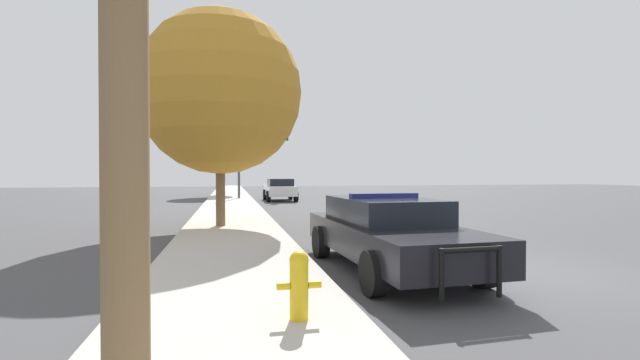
# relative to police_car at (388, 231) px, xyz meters

# --- Properties ---
(ground_plane) EXTENTS (110.00, 110.00, 0.00)m
(ground_plane) POSITION_rel_police_car_xyz_m (2.27, -0.73, -0.72)
(ground_plane) COLOR #474749
(sidewalk_left) EXTENTS (3.00, 110.00, 0.13)m
(sidewalk_left) POSITION_rel_police_car_xyz_m (-2.83, -0.73, -0.66)
(sidewalk_left) COLOR #BCB7AD
(sidewalk_left) RESTS_ON ground_plane
(police_car) EXTENTS (2.24, 5.09, 1.43)m
(police_car) POSITION_rel_police_car_xyz_m (0.00, 0.00, 0.00)
(police_car) COLOR black
(police_car) RESTS_ON ground_plane
(fire_hydrant) EXTENTS (0.51, 0.22, 0.79)m
(fire_hydrant) POSITION_rel_police_car_xyz_m (-2.13, -2.72, -0.17)
(fire_hydrant) COLOR gold
(fire_hydrant) RESTS_ON sidewalk_left
(traffic_light) EXTENTS (3.46, 0.35, 5.04)m
(traffic_light) POSITION_rel_police_car_xyz_m (-0.89, 22.09, 2.96)
(traffic_light) COLOR #424247
(traffic_light) RESTS_ON sidewalk_left
(car_background_midblock) EXTENTS (2.03, 3.93, 1.46)m
(car_background_midblock) POSITION_rel_police_car_xyz_m (0.41, 20.80, 0.05)
(car_background_midblock) COLOR silver
(car_background_midblock) RESTS_ON ground_plane
(car_background_distant) EXTENTS (2.12, 4.55, 1.24)m
(car_background_distant) POSITION_rel_police_car_xyz_m (2.77, 41.41, -0.04)
(car_background_distant) COLOR black
(car_background_distant) RESTS_ON ground_plane
(tree_sidewalk_near) EXTENTS (5.21, 5.21, 6.86)m
(tree_sidewalk_near) POSITION_rel_police_car_xyz_m (-3.18, 6.51, 3.66)
(tree_sidewalk_near) COLOR brown
(tree_sidewalk_near) RESTS_ON sidewalk_left
(tree_sidewalk_far) EXTENTS (4.17, 4.17, 6.62)m
(tree_sidewalk_far) POSITION_rel_police_car_xyz_m (-3.47, 27.50, 3.93)
(tree_sidewalk_far) COLOR #4C3823
(tree_sidewalk_far) RESTS_ON sidewalk_left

